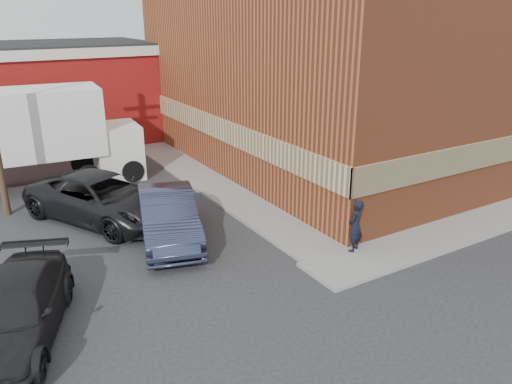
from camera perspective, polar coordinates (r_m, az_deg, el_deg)
ground at (r=15.56m, az=6.17°, el=-7.97°), size 90.00×90.00×0.00m
brick_building at (r=26.23m, az=9.66°, el=14.09°), size 14.25×18.25×9.36m
sidewalk_south at (r=20.16m, az=25.10°, el=-2.95°), size 16.00×1.80×0.12m
sidewalk_west at (r=22.97m, az=-6.22°, el=1.60°), size 1.80×18.00×0.12m
warehouse at (r=31.25m, az=-26.68°, el=9.73°), size 16.30×8.30×5.60m
man at (r=15.88m, az=11.27°, el=-3.79°), size 0.74×0.65×1.70m
sedan at (r=16.88m, az=-10.01°, el=-2.71°), size 3.10×5.39×1.68m
suv_a at (r=18.99m, az=-17.02°, el=-0.67°), size 5.35×6.73×1.70m
suv_b at (r=13.09m, az=-26.02°, el=-12.25°), size 3.78×5.45×1.46m
box_truck at (r=23.27m, az=-23.31°, el=6.41°), size 8.77×3.27×4.24m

